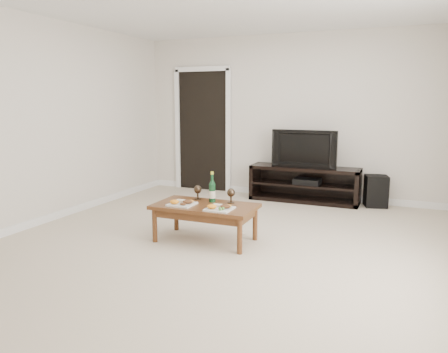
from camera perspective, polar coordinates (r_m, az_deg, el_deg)
floor at (r=4.78m, az=-0.20°, el=-9.23°), size 5.50×5.50×0.00m
back_wall at (r=7.15m, az=8.69°, el=7.69°), size 5.00×0.04×2.60m
doorway at (r=7.66m, az=-2.78°, el=5.88°), size 0.90×0.02×2.05m
media_console at (r=6.92m, az=10.44°, el=-0.98°), size 1.68×0.45×0.55m
television at (r=6.84m, az=10.59°, el=3.65°), size 1.00×0.14×0.57m
av_receiver at (r=6.89m, az=10.81°, el=-0.62°), size 0.40×0.30×0.08m
subwoofer at (r=6.88m, az=19.23°, el=-1.80°), size 0.38×0.38×0.47m
coffee_table at (r=4.93m, az=-2.47°, el=-6.07°), size 1.14×0.63×0.42m
plate_left at (r=4.88m, az=-5.51°, el=-3.33°), size 0.27×0.27×0.07m
plate_right at (r=4.65m, az=-0.59°, el=-3.95°), size 0.27×0.27×0.07m
wine_bottle at (r=4.97m, az=-1.56°, el=-1.36°), size 0.07×0.07×0.35m
goblet_left at (r=5.11m, az=-3.45°, el=-2.09°), size 0.09×0.09×0.17m
goblet_right at (r=4.93m, az=0.92°, el=-2.52°), size 0.09×0.09×0.17m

